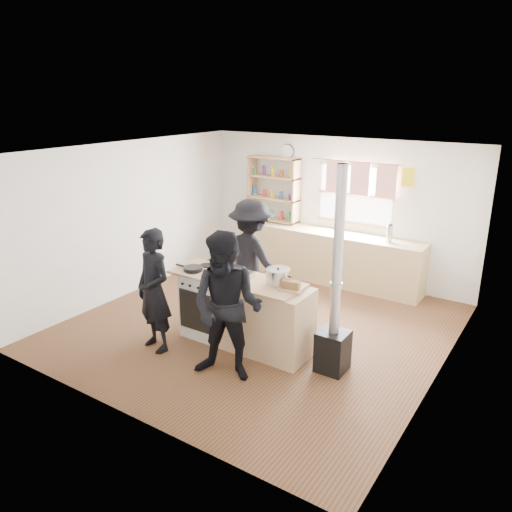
{
  "coord_description": "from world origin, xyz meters",
  "views": [
    {
      "loc": [
        3.56,
        -5.47,
        3.23
      ],
      "look_at": [
        0.02,
        -0.1,
        1.1
      ],
      "focal_mm": 35.0,
      "sensor_mm": 36.0,
      "label": 1
    }
  ],
  "objects_px": {
    "thermos": "(390,233)",
    "bread_board": "(291,286)",
    "roast_tray": "(239,274)",
    "stockpot_stove": "(222,263)",
    "flue_heater": "(334,322)",
    "cooking_island": "(245,312)",
    "skillet_greens": "(193,268)",
    "person_near_right": "(227,308)",
    "stockpot_counter": "(278,277)",
    "person_near_left": "(154,291)",
    "person_far": "(251,258)"
  },
  "relations": [
    {
      "from": "thermos",
      "to": "bread_board",
      "type": "xyz_separation_m",
      "value": [
        -0.27,
        -2.75,
        -0.06
      ]
    },
    {
      "from": "roast_tray",
      "to": "stockpot_stove",
      "type": "xyz_separation_m",
      "value": [
        -0.36,
        0.14,
        0.05
      ]
    },
    {
      "from": "thermos",
      "to": "flue_heater",
      "type": "bearing_deg",
      "value": -83.54
    },
    {
      "from": "cooking_island",
      "to": "skillet_greens",
      "type": "bearing_deg",
      "value": -172.16
    },
    {
      "from": "bread_board",
      "to": "person_near_right",
      "type": "distance_m",
      "value": 0.88
    },
    {
      "from": "cooking_island",
      "to": "person_near_right",
      "type": "relative_size",
      "value": 1.11
    },
    {
      "from": "thermos",
      "to": "stockpot_counter",
      "type": "bearing_deg",
      "value": -100.57
    },
    {
      "from": "roast_tray",
      "to": "flue_heater",
      "type": "distance_m",
      "value": 1.41
    },
    {
      "from": "skillet_greens",
      "to": "stockpot_counter",
      "type": "height_order",
      "value": "stockpot_counter"
    },
    {
      "from": "roast_tray",
      "to": "bread_board",
      "type": "xyz_separation_m",
      "value": [
        0.79,
        -0.01,
        0.01
      ]
    },
    {
      "from": "stockpot_stove",
      "to": "person_near_left",
      "type": "bearing_deg",
      "value": -116.24
    },
    {
      "from": "person_near_right",
      "to": "flue_heater",
      "type": "bearing_deg",
      "value": 25.59
    },
    {
      "from": "stockpot_stove",
      "to": "person_far",
      "type": "bearing_deg",
      "value": 91.48
    },
    {
      "from": "thermos",
      "to": "stockpot_counter",
      "type": "xyz_separation_m",
      "value": [
        -0.5,
        -2.68,
        -0.01
      ]
    },
    {
      "from": "cooking_island",
      "to": "flue_heater",
      "type": "height_order",
      "value": "flue_heater"
    },
    {
      "from": "stockpot_stove",
      "to": "person_near_right",
      "type": "bearing_deg",
      "value": -50.54
    },
    {
      "from": "thermos",
      "to": "person_near_left",
      "type": "xyz_separation_m",
      "value": [
        -1.86,
        -3.49,
        -0.23
      ]
    },
    {
      "from": "skillet_greens",
      "to": "person_near_left",
      "type": "distance_m",
      "value": 0.65
    },
    {
      "from": "skillet_greens",
      "to": "flue_heater",
      "type": "bearing_deg",
      "value": 4.2
    },
    {
      "from": "bread_board",
      "to": "person_near_left",
      "type": "height_order",
      "value": "person_near_left"
    },
    {
      "from": "cooking_island",
      "to": "stockpot_stove",
      "type": "distance_m",
      "value": 0.75
    },
    {
      "from": "cooking_island",
      "to": "person_near_right",
      "type": "height_order",
      "value": "person_near_right"
    },
    {
      "from": "stockpot_stove",
      "to": "person_near_left",
      "type": "distance_m",
      "value": 1.0
    },
    {
      "from": "stockpot_counter",
      "to": "flue_heater",
      "type": "height_order",
      "value": "flue_heater"
    },
    {
      "from": "stockpot_counter",
      "to": "thermos",
      "type": "bearing_deg",
      "value": 79.43
    },
    {
      "from": "cooking_island",
      "to": "roast_tray",
      "type": "height_order",
      "value": "roast_tray"
    },
    {
      "from": "skillet_greens",
      "to": "person_far",
      "type": "height_order",
      "value": "person_far"
    },
    {
      "from": "thermos",
      "to": "roast_tray",
      "type": "relative_size",
      "value": 0.79
    },
    {
      "from": "stockpot_counter",
      "to": "person_far",
      "type": "height_order",
      "value": "person_far"
    },
    {
      "from": "cooking_island",
      "to": "stockpot_stove",
      "type": "height_order",
      "value": "stockpot_stove"
    },
    {
      "from": "stockpot_stove",
      "to": "person_near_right",
      "type": "height_order",
      "value": "person_near_right"
    },
    {
      "from": "roast_tray",
      "to": "person_far",
      "type": "height_order",
      "value": "person_far"
    },
    {
      "from": "person_near_right",
      "to": "roast_tray",
      "type": "bearing_deg",
      "value": 102.59
    },
    {
      "from": "skillet_greens",
      "to": "person_far",
      "type": "distance_m",
      "value": 1.04
    },
    {
      "from": "roast_tray",
      "to": "person_near_left",
      "type": "bearing_deg",
      "value": -136.94
    },
    {
      "from": "stockpot_stove",
      "to": "thermos",
      "type": "bearing_deg",
      "value": 61.34
    },
    {
      "from": "roast_tray",
      "to": "bread_board",
      "type": "height_order",
      "value": "bread_board"
    },
    {
      "from": "skillet_greens",
      "to": "thermos",
      "type": "bearing_deg",
      "value": 59.16
    },
    {
      "from": "cooking_island",
      "to": "person_far",
      "type": "height_order",
      "value": "person_far"
    },
    {
      "from": "thermos",
      "to": "cooking_island",
      "type": "distance_m",
      "value": 2.98
    },
    {
      "from": "skillet_greens",
      "to": "roast_tray",
      "type": "height_order",
      "value": "roast_tray"
    },
    {
      "from": "stockpot_stove",
      "to": "person_far",
      "type": "height_order",
      "value": "person_far"
    },
    {
      "from": "thermos",
      "to": "person_near_left",
      "type": "distance_m",
      "value": 3.96
    },
    {
      "from": "stockpot_counter",
      "to": "person_far",
      "type": "distance_m",
      "value": 1.25
    },
    {
      "from": "skillet_greens",
      "to": "stockpot_stove",
      "type": "bearing_deg",
      "value": 42.68
    },
    {
      "from": "roast_tray",
      "to": "flue_heater",
      "type": "relative_size",
      "value": 0.14
    },
    {
      "from": "skillet_greens",
      "to": "person_near_right",
      "type": "relative_size",
      "value": 0.15
    },
    {
      "from": "stockpot_counter",
      "to": "flue_heater",
      "type": "relative_size",
      "value": 0.12
    },
    {
      "from": "cooking_island",
      "to": "stockpot_stove",
      "type": "xyz_separation_m",
      "value": [
        -0.48,
        0.16,
        0.55
      ]
    },
    {
      "from": "bread_board",
      "to": "person_far",
      "type": "xyz_separation_m",
      "value": [
        -1.17,
        0.87,
        -0.1
      ]
    }
  ]
}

